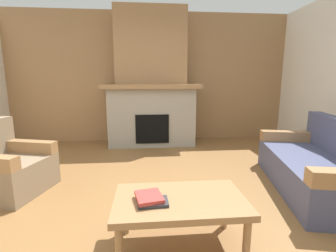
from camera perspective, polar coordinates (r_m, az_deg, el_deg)
ground at (r=2.70m, az=-2.12°, el=-18.36°), size 9.00×9.00×0.00m
wall_back_wood_panel at (r=5.35m, az=-4.09°, el=11.16°), size 6.00×0.12×2.70m
fireplace at (r=4.98m, az=-3.96°, el=9.05°), size 1.90×0.82×2.70m
couch at (r=3.45m, az=31.84°, el=-8.24°), size 1.21×1.94×0.85m
armchair at (r=3.46m, az=-33.68°, el=-8.24°), size 0.94×0.94×0.85m
coffee_table at (r=1.96m, az=2.80°, el=-17.90°), size 1.00×0.60×0.43m
book_stack_near_edge at (r=1.86m, az=-4.08°, el=-16.72°), size 0.25×0.25×0.05m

